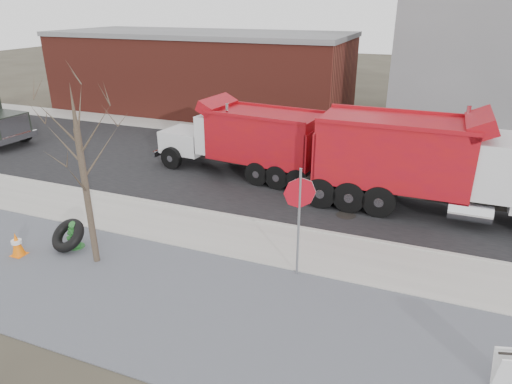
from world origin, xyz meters
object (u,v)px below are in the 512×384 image
at_px(sandwich_board, 511,371).
at_px(dump_truck_red_b, 245,138).
at_px(fire_hydrant, 75,236).
at_px(stop_sign, 299,205).
at_px(dump_truck_red_a, 429,161).
at_px(truck_tire, 68,235).

height_order(sandwich_board, dump_truck_red_b, dump_truck_red_b).
distance_m(fire_hydrant, dump_truck_red_b, 8.45).
height_order(stop_sign, dump_truck_red_a, dump_truck_red_a).
height_order(fire_hydrant, truck_tire, truck_tire).
bearing_deg(dump_truck_red_b, truck_tire, 79.78).
height_order(dump_truck_red_a, dump_truck_red_b, dump_truck_red_a).
height_order(stop_sign, dump_truck_red_b, dump_truck_red_b).
bearing_deg(dump_truck_red_a, sandwich_board, -76.08).
relative_size(fire_hydrant, dump_truck_red_b, 0.12).
height_order(sandwich_board, dump_truck_red_a, dump_truck_red_a).
bearing_deg(dump_truck_red_a, stop_sign, -117.50).
height_order(fire_hydrant, dump_truck_red_a, dump_truck_red_a).
xyz_separation_m(fire_hydrant, stop_sign, (6.80, 1.08, 1.70)).
height_order(truck_tire, sandwich_board, truck_tire).
xyz_separation_m(truck_tire, stop_sign, (6.90, 1.24, 1.63)).
height_order(fire_hydrant, sandwich_board, fire_hydrant).
distance_m(stop_sign, dump_truck_red_a, 6.53).
height_order(truck_tire, stop_sign, stop_sign).
relative_size(truck_tire, dump_truck_red_a, 0.14).
bearing_deg(dump_truck_red_a, fire_hydrant, -144.94).
xyz_separation_m(stop_sign, sandwich_board, (5.04, -2.41, -1.66)).
xyz_separation_m(fire_hydrant, sandwich_board, (11.84, -1.33, 0.04)).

